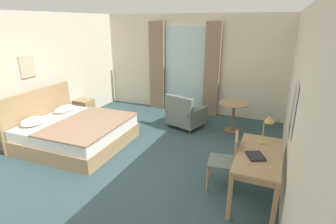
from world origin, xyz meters
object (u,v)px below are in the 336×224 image
Objects in this scene: bed at (75,131)px; desk_chair at (227,158)px; desk_lamp at (268,122)px; armchair_by_window at (185,115)px; nightstand at (85,109)px; writing_desk at (259,159)px; round_cafe_table at (234,110)px; framed_picture at (27,67)px; closed_book at (256,156)px.

desk_chair is (3.23, -0.24, 0.21)m from bed.
bed is 4.92× the size of desk_lamp.
nightstand is at bearing -170.29° from armchair_by_window.
writing_desk reaches higher than round_cafe_table.
framed_picture reaches higher than nightstand.
writing_desk is at bearing -72.25° from round_cafe_table.
armchair_by_window is (2.68, 0.46, 0.07)m from nightstand.
closed_book is 4.82m from framed_picture.
bed reaches higher than closed_book.
closed_book is 2.61m from round_cafe_table.
closed_book is at bearing -5.70° from framed_picture.
bed is 3.96× the size of nightstand.
nightstand is 1.24× the size of desk_lamp.
armchair_by_window is at bearing 103.27° from closed_book.
round_cafe_table is at bearing 26.94° from framed_picture.
closed_book is at bearing -97.78° from desk_lamp.
armchair_by_window reaches higher than closed_book.
armchair_by_window is at bearing 131.24° from writing_desk.
desk_lamp reaches higher than armchair_by_window.
closed_book reaches higher than nightstand.
round_cafe_table is at bearing 80.31° from closed_book.
desk_chair is at bearing 125.33° from closed_book.
nightstand is at bearing 159.00° from desk_chair.
desk_lamp is (0.05, 0.52, 0.38)m from writing_desk.
closed_book is 2.94m from armchair_by_window.
writing_desk is 3.12× the size of desk_lamp.
writing_desk is 4.90× the size of closed_book.
desk_chair is 4.45m from framed_picture.
framed_picture reaches higher than desk_lamp.
armchair_by_window is at bearing 9.71° from nightstand.
framed_picture is (-4.72, 0.47, 0.84)m from closed_book.
round_cafe_table is 1.56× the size of framed_picture.
desk_chair reaches higher than closed_book.
desk_chair is 2.13× the size of desk_lamp.
writing_desk is 2.87× the size of framed_picture.
bed is at bearing 175.73° from desk_chair.
closed_book is at bearing -107.79° from writing_desk.
framed_picture reaches higher than closed_book.
writing_desk is (4.55, -1.68, 0.37)m from nightstand.
bed is at bearing 146.88° from closed_book.
bed is 2.54m from armchair_by_window.
framed_picture is at bearing -148.26° from armchair_by_window.
armchair_by_window reaches higher than round_cafe_table.
closed_book is 0.28× the size of armchair_by_window.
desk_lamp is (4.60, -1.16, 0.75)m from nightstand.
bed reaches higher than desk_chair.
nightstand is 0.55× the size of armchair_by_window.
round_cafe_table is at bearing 113.55° from desk_lamp.
round_cafe_table is (3.79, 0.70, 0.26)m from nightstand.
round_cafe_table is at bearing 10.52° from nightstand.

